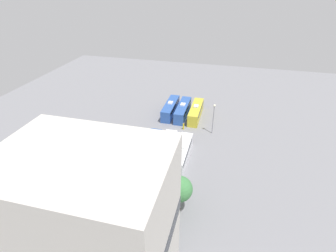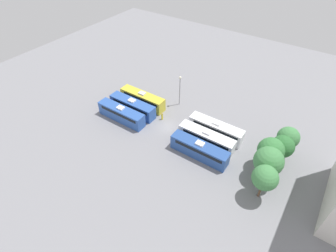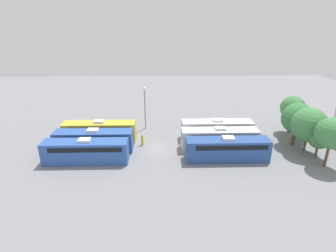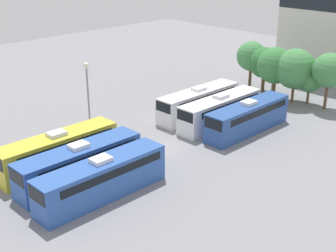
% 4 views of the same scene
% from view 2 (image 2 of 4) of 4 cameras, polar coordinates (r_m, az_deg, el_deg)
% --- Properties ---
extents(ground_plane, '(115.89, 115.89, 0.00)m').
position_cam_2_polar(ground_plane, '(57.00, -0.20, -0.22)').
color(ground_plane, gray).
extents(bus_0, '(2.60, 11.56, 3.49)m').
position_cam_2_polar(bus_0, '(62.56, -5.53, 5.90)').
color(bus_0, gold).
rests_on(bus_0, ground_plane).
extents(bus_1, '(2.60, 11.56, 3.49)m').
position_cam_2_polar(bus_1, '(60.50, -7.70, 4.30)').
color(bus_1, '#2D56A8').
rests_on(bus_1, ground_plane).
extents(bus_2, '(2.60, 11.56, 3.49)m').
position_cam_2_polar(bus_2, '(58.72, -10.09, 2.68)').
color(bus_2, '#2D56A8').
rests_on(bus_2, ground_plane).
extents(bus_3, '(2.60, 11.56, 3.49)m').
position_cam_2_polar(bus_3, '(54.87, 10.39, -0.62)').
color(bus_3, white).
rests_on(bus_3, ground_plane).
extents(bus_4, '(2.60, 11.56, 3.49)m').
position_cam_2_polar(bus_4, '(52.52, 8.37, -2.64)').
color(bus_4, silver).
rests_on(bus_4, ground_plane).
extents(bus_5, '(2.60, 11.56, 3.49)m').
position_cam_2_polar(bus_5, '(50.15, 6.88, -5.11)').
color(bus_5, '#284C93').
rests_on(bus_5, ground_plane).
extents(worker_person, '(0.36, 0.36, 1.84)m').
position_cam_2_polar(worker_person, '(58.44, -1.30, 2.11)').
color(worker_person, gold).
rests_on(worker_person, ground_plane).
extents(light_pole, '(0.60, 0.60, 7.66)m').
position_cam_2_polar(light_pole, '(60.58, 2.60, 8.75)').
color(light_pole, gray).
rests_on(light_pole, ground_plane).
extents(tree_0, '(4.06, 4.06, 6.60)m').
position_cam_2_polar(tree_0, '(52.83, 24.70, -2.30)').
color(tree_0, brown).
rests_on(tree_0, ground_plane).
extents(tree_1, '(4.14, 4.14, 6.18)m').
position_cam_2_polar(tree_1, '(51.36, 23.69, -4.09)').
color(tree_1, brown).
rests_on(tree_1, ground_plane).
extents(tree_2, '(4.69, 4.69, 6.80)m').
position_cam_2_polar(tree_2, '(49.27, 21.47, -5.00)').
color(tree_2, brown).
rests_on(tree_2, ground_plane).
extents(tree_3, '(5.05, 5.05, 6.94)m').
position_cam_2_polar(tree_3, '(47.40, 21.06, -7.14)').
color(tree_3, brown).
rests_on(tree_3, ground_plane).
extents(tree_4, '(3.22, 3.22, 4.85)m').
position_cam_2_polar(tree_4, '(47.03, 20.98, -9.82)').
color(tree_4, brown).
rests_on(tree_4, ground_plane).
extents(tree_5, '(4.16, 4.16, 6.96)m').
position_cam_2_polar(tree_5, '(44.20, 20.37, -10.54)').
color(tree_5, brown).
rests_on(tree_5, ground_plane).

